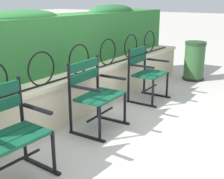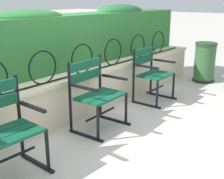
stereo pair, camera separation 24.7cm
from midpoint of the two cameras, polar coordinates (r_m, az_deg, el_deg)
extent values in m
plane|color=#BCB7AD|center=(3.78, 3.04, -8.27)|extent=(60.00, 60.00, 0.00)
cube|color=beige|center=(4.20, -6.43, -1.68)|extent=(6.48, 0.35, 0.55)
cube|color=beige|center=(4.11, -6.57, 2.29)|extent=(6.48, 0.41, 0.05)
cylinder|color=black|center=(4.05, -5.83, 2.63)|extent=(5.96, 0.02, 0.02)
torus|color=black|center=(3.68, -11.20, 4.10)|extent=(0.42, 0.02, 0.42)
torus|color=black|center=(4.15, -3.98, 5.83)|extent=(0.42, 0.02, 0.42)
torus|color=black|center=(4.66, 1.75, 7.13)|extent=(0.42, 0.02, 0.42)
torus|color=black|center=(5.22, 6.31, 8.12)|extent=(0.42, 0.02, 0.42)
torus|color=black|center=(5.80, 10.00, 8.87)|extent=(0.42, 0.02, 0.42)
cube|color=#2D7033|center=(4.37, -11.19, 8.50)|extent=(6.35, 0.60, 0.77)
ellipsoid|color=#286830|center=(4.18, -14.11, 13.28)|extent=(1.11, 0.54, 0.19)
ellipsoid|color=#276533|center=(5.64, 2.86, 14.64)|extent=(1.19, 0.54, 0.25)
cube|color=#0F4C33|center=(2.74, -15.62, -9.11)|extent=(0.60, 0.14, 0.03)
cube|color=#0F4C33|center=(2.85, -17.20, -8.24)|extent=(0.60, 0.14, 0.03)
cylinder|color=black|center=(3.18, -15.09, -5.17)|extent=(0.04, 0.04, 0.90)
cylinder|color=black|center=(2.96, -9.83, -11.44)|extent=(0.04, 0.04, 0.44)
cube|color=black|center=(3.19, -11.91, -13.58)|extent=(0.05, 0.52, 0.02)
cube|color=black|center=(2.93, -12.63, -3.30)|extent=(0.05, 0.40, 0.03)
cylinder|color=black|center=(2.96, -16.78, -12.49)|extent=(0.57, 0.04, 0.03)
cube|color=#0F4C33|center=(3.67, 1.42, -1.68)|extent=(0.60, 0.16, 0.03)
cube|color=#0F4C33|center=(3.74, -0.30, -1.28)|extent=(0.60, 0.16, 0.03)
cube|color=#0F4C33|center=(3.82, -1.96, -0.91)|extent=(0.60, 0.16, 0.03)
cube|color=#0F4C33|center=(3.78, -3.27, 4.70)|extent=(0.60, 0.06, 0.11)
cube|color=#0F4C33|center=(3.82, -3.23, 2.59)|extent=(0.60, 0.06, 0.11)
cylinder|color=black|center=(4.10, -0.57, 0.48)|extent=(0.04, 0.04, 0.89)
cylinder|color=black|center=(3.95, 4.49, -3.70)|extent=(0.04, 0.04, 0.44)
cube|color=black|center=(4.12, 2.16, -5.86)|extent=(0.07, 0.52, 0.02)
cube|color=black|center=(3.93, 2.26, 2.34)|extent=(0.06, 0.40, 0.03)
cylinder|color=black|center=(3.66, -6.10, -1.71)|extent=(0.04, 0.04, 0.89)
cylinder|color=black|center=(3.49, -0.65, -6.56)|extent=(0.04, 0.04, 0.44)
cube|color=black|center=(3.68, -3.06, -8.82)|extent=(0.07, 0.52, 0.02)
cube|color=black|center=(3.46, -3.21, 0.27)|extent=(0.06, 0.40, 0.03)
cylinder|color=black|center=(3.82, -0.30, -4.72)|extent=(0.57, 0.06, 0.03)
cube|color=#0F4C33|center=(4.78, 11.21, 2.51)|extent=(0.55, 0.14, 0.03)
cube|color=#0F4C33|center=(4.84, 9.77, 2.77)|extent=(0.55, 0.14, 0.03)
cube|color=#0F4C33|center=(4.91, 8.37, 3.02)|extent=(0.55, 0.14, 0.03)
cube|color=#0F4C33|center=(4.88, 7.48, 7.17)|extent=(0.55, 0.04, 0.11)
cube|color=#0F4C33|center=(4.91, 7.42, 5.61)|extent=(0.55, 0.04, 0.11)
cylinder|color=black|center=(5.19, 8.85, 3.69)|extent=(0.04, 0.04, 0.86)
cylinder|color=black|center=(5.06, 13.00, 0.61)|extent=(0.04, 0.04, 0.44)
cube|color=black|center=(5.20, 10.95, -1.22)|extent=(0.05, 0.52, 0.02)
cube|color=black|center=(5.04, 11.34, 5.35)|extent=(0.04, 0.40, 0.03)
cylinder|color=black|center=(4.73, 5.64, 2.49)|extent=(0.04, 0.04, 0.86)
cylinder|color=black|center=(4.59, 10.12, -0.93)|extent=(0.04, 0.04, 0.44)
cube|color=black|center=(4.74, 7.96, -2.89)|extent=(0.05, 0.52, 0.02)
cube|color=black|center=(4.57, 8.27, 4.29)|extent=(0.04, 0.40, 0.03)
cylinder|color=black|center=(4.91, 9.63, 0.03)|extent=(0.52, 0.04, 0.03)
cylinder|color=#2D562D|center=(6.28, 18.31, 4.69)|extent=(0.40, 0.40, 0.72)
cylinder|color=#203C20|center=(6.21, 18.65, 8.20)|extent=(0.42, 0.42, 0.06)
torus|color=black|center=(6.36, 18.04, 1.79)|extent=(0.44, 0.44, 0.04)
camera|label=1|loc=(0.12, -88.05, 0.60)|focal=47.98mm
camera|label=2|loc=(0.12, 91.95, -0.60)|focal=47.98mm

